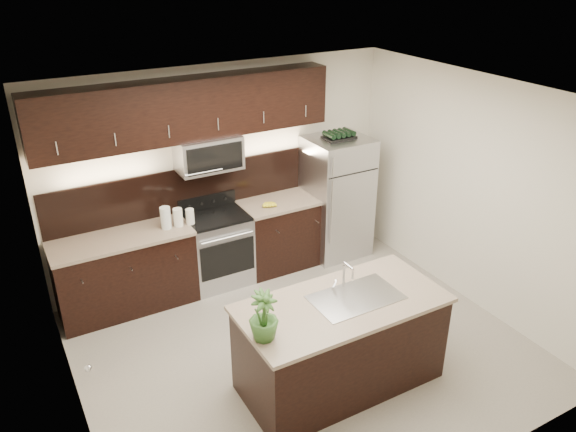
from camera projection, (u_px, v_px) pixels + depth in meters
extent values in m
plane|color=gray|center=(303.00, 347.00, 6.05)|extent=(4.50, 4.50, 0.00)
cube|color=beige|center=(223.00, 172.00, 7.04)|extent=(4.50, 0.02, 2.70)
cube|color=beige|center=(452.00, 353.00, 3.89)|extent=(4.50, 0.02, 2.70)
cube|color=beige|center=(62.00, 300.00, 4.47)|extent=(0.02, 4.00, 2.70)
cube|color=beige|center=(472.00, 192.00, 6.46)|extent=(0.02, 4.00, 2.70)
cube|color=white|center=(306.00, 99.00, 4.89)|extent=(4.50, 4.00, 0.02)
cube|color=silver|center=(93.00, 395.00, 4.00)|extent=(0.04, 0.80, 2.02)
sphere|color=silver|center=(88.00, 368.00, 4.27)|extent=(0.06, 0.06, 0.06)
cube|color=black|center=(43.00, 230.00, 4.94)|extent=(0.01, 0.32, 0.46)
cube|color=white|center=(44.00, 229.00, 4.94)|extent=(0.00, 0.24, 0.36)
cube|color=black|center=(126.00, 274.00, 6.56)|extent=(1.57, 0.62, 0.90)
cube|color=black|center=(284.00, 233.00, 7.50)|extent=(1.16, 0.62, 0.90)
cube|color=#B2B2B7|center=(218.00, 250.00, 7.08)|extent=(0.76, 0.62, 0.90)
cube|color=black|center=(216.00, 217.00, 6.88)|extent=(0.76, 0.60, 0.03)
cube|color=#BEA78F|center=(120.00, 238.00, 6.36)|extent=(1.59, 0.65, 0.04)
cube|color=#BEA78F|center=(284.00, 201.00, 7.30)|extent=(1.18, 0.65, 0.04)
cube|color=black|center=(190.00, 189.00, 6.89)|extent=(3.49, 0.02, 0.56)
cube|color=#B2B2B7|center=(209.00, 153.00, 6.62)|extent=(0.76, 0.40, 0.40)
cube|color=black|center=(187.00, 109.00, 6.32)|extent=(3.49, 0.33, 0.70)
cube|color=black|center=(340.00, 345.00, 5.39)|extent=(1.90, 0.90, 0.90)
cube|color=#BEA78F|center=(342.00, 304.00, 5.18)|extent=(1.96, 0.96, 0.04)
cube|color=silver|center=(356.00, 297.00, 5.24)|extent=(0.84, 0.50, 0.01)
cylinder|color=silver|center=(344.00, 276.00, 5.36)|extent=(0.03, 0.03, 0.24)
cylinder|color=silver|center=(349.00, 266.00, 5.24)|extent=(0.02, 0.14, 0.02)
cylinder|color=silver|center=(353.00, 274.00, 5.20)|extent=(0.02, 0.02, 0.10)
cube|color=#B2B2B7|center=(337.00, 197.00, 7.63)|extent=(0.80, 0.72, 1.66)
cube|color=black|center=(339.00, 137.00, 7.27)|extent=(0.41, 0.25, 0.03)
cylinder|color=black|center=(329.00, 135.00, 7.18)|extent=(0.07, 0.23, 0.07)
cylinder|color=black|center=(334.00, 135.00, 7.21)|extent=(0.07, 0.23, 0.07)
cylinder|color=black|center=(339.00, 134.00, 7.25)|extent=(0.07, 0.23, 0.07)
cylinder|color=black|center=(344.00, 133.00, 7.28)|extent=(0.07, 0.23, 0.07)
cylinder|color=black|center=(349.00, 132.00, 7.32)|extent=(0.07, 0.23, 0.07)
imported|color=#315A24|center=(264.00, 316.00, 4.60)|extent=(0.32, 0.32, 0.44)
cylinder|color=silver|center=(166.00, 218.00, 6.49)|extent=(0.12, 0.12, 0.26)
cylinder|color=silver|center=(178.00, 217.00, 6.55)|extent=(0.11, 0.11, 0.22)
cylinder|color=silver|center=(190.00, 216.00, 6.61)|extent=(0.10, 0.10, 0.19)
cylinder|color=silver|center=(315.00, 187.00, 7.40)|extent=(0.10, 0.10, 0.19)
cylinder|color=silver|center=(316.00, 180.00, 7.36)|extent=(0.10, 0.10, 0.02)
cylinder|color=silver|center=(316.00, 177.00, 7.34)|extent=(0.01, 0.01, 0.08)
ellipsoid|color=gold|center=(265.00, 205.00, 7.07)|extent=(0.23, 0.20, 0.06)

